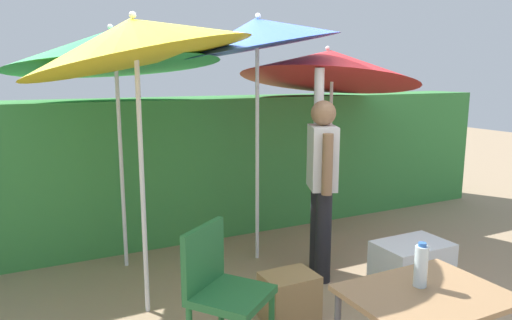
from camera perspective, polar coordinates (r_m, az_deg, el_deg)
The scene contains 12 objects.
ground_plane at distance 4.10m, azimuth 1.95°, elevation -16.00°, with size 24.00×24.00×0.00m, color #9E8466.
hedge_row at distance 5.43m, azimuth -7.11°, elevation -0.73°, with size 8.00×0.70×1.56m, color #38843D.
umbrella_rainbow at distance 5.21m, azimuth 8.95°, elevation 11.22°, with size 1.98×1.95×2.30m.
umbrella_orange at distance 3.48m, azimuth -14.53°, elevation 13.98°, with size 1.67×1.64×2.43m.
umbrella_yellow at distance 4.45m, azimuth -16.95°, elevation 12.82°, with size 1.90×1.90×2.34m.
umbrella_navy at distance 4.46m, azimuth 0.20°, elevation 15.13°, with size 1.53×1.51×2.49m.
person_vendor at distance 4.21m, azimuth 8.00°, elevation -1.89°, with size 0.35×0.54×1.88m.
chair_plastic at distance 3.06m, azimuth -4.24°, elevation -15.08°, with size 0.62×0.62×0.89m.
cooler_box at distance 4.15m, azimuth 18.35°, elevation -12.61°, with size 0.60×0.40×0.48m, color silver.
crate_cardboard at distance 3.68m, azimuth 4.06°, elevation -16.22°, with size 0.40×0.31×0.35m, color #9E7A4C.
folding_table at distance 2.68m, azimuth 19.91°, elevation -16.58°, with size 0.80×0.60×0.72m.
bottle_water at distance 2.66m, azimuth 19.41°, elevation -12.02°, with size 0.07×0.07×0.24m.
Camera 1 is at (-1.76, -3.22, 1.83)m, focal length 32.91 mm.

